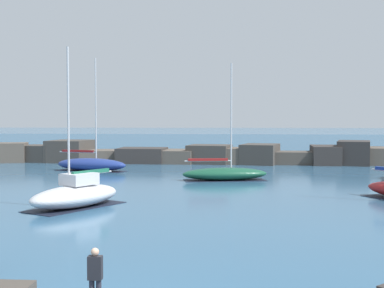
{
  "coord_description": "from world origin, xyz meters",
  "views": [
    {
      "loc": [
        2.99,
        -12.55,
        4.86
      ],
      "look_at": [
        -1.16,
        33.94,
        2.71
      ],
      "focal_mm": 50.0,
      "sensor_mm": 36.0,
      "label": 1
    }
  ],
  "objects_px": {
    "sailboat_moored_0": "(76,194)",
    "person_on_rocks": "(95,275)",
    "sailboat_moored_5": "(91,164)",
    "sailboat_moored_1": "(225,174)"
  },
  "relations": [
    {
      "from": "sailboat_moored_0",
      "to": "person_on_rocks",
      "type": "relative_size",
      "value": 5.53
    },
    {
      "from": "sailboat_moored_0",
      "to": "sailboat_moored_5",
      "type": "distance_m",
      "value": 21.02
    },
    {
      "from": "sailboat_moored_0",
      "to": "sailboat_moored_1",
      "type": "xyz_separation_m",
      "value": [
        7.86,
        13.78,
        -0.16
      ]
    },
    {
      "from": "sailboat_moored_0",
      "to": "sailboat_moored_5",
      "type": "relative_size",
      "value": 0.83
    },
    {
      "from": "sailboat_moored_1",
      "to": "person_on_rocks",
      "type": "relative_size",
      "value": 5.87
    },
    {
      "from": "sailboat_moored_1",
      "to": "sailboat_moored_5",
      "type": "height_order",
      "value": "sailboat_moored_5"
    },
    {
      "from": "sailboat_moored_0",
      "to": "person_on_rocks",
      "type": "distance_m",
      "value": 16.46
    },
    {
      "from": "sailboat_moored_5",
      "to": "person_on_rocks",
      "type": "distance_m",
      "value": 37.44
    },
    {
      "from": "sailboat_moored_1",
      "to": "person_on_rocks",
      "type": "height_order",
      "value": "sailboat_moored_1"
    },
    {
      "from": "sailboat_moored_1",
      "to": "sailboat_moored_5",
      "type": "xyz_separation_m",
      "value": [
        -12.78,
        6.66,
        0.1
      ]
    }
  ]
}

